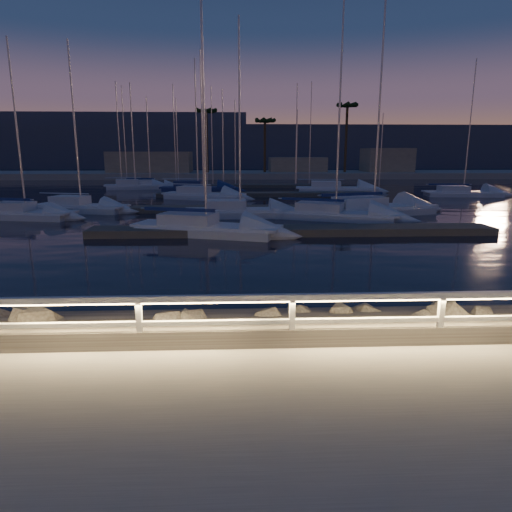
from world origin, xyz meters
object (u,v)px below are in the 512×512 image
at_px(sailboat_g, 371,208).
at_px(sailboat_i, 134,186).
at_px(sailboat_a, 79,206).
at_px(sailboat_h, 332,213).
at_px(sailboat_m, 149,186).
at_px(sailboat_l, 461,192).
at_px(guard_rail, 389,307).
at_px(sailboat_e, 24,213).
at_px(sailboat_j, 202,195).
at_px(sailboat_k, 334,188).
at_px(sailboat_c, 203,227).
at_px(sailboat_f, 237,211).
at_px(sailboat_n, 196,188).

xyz_separation_m(sailboat_g, sailboat_i, (-22.03, 24.27, -0.03)).
bearing_deg(sailboat_a, sailboat_h, 0.18).
bearing_deg(sailboat_m, sailboat_l, -20.72).
relative_size(guard_rail, sailboat_e, 3.83).
xyz_separation_m(sailboat_e, sailboat_g, (23.88, 1.08, 0.05)).
bearing_deg(sailboat_l, guard_rail, -111.83).
bearing_deg(sailboat_m, sailboat_j, -62.63).
relative_size(sailboat_g, sailboat_h, 1.13).
height_order(sailboat_g, sailboat_m, sailboat_g).
bearing_deg(guard_rail, sailboat_k, 79.43).
relative_size(sailboat_h, sailboat_l, 1.06).
bearing_deg(sailboat_a, sailboat_g, 7.91).
xyz_separation_m(sailboat_a, sailboat_h, (18.17, -4.63, -0.02)).
relative_size(sailboat_c, sailboat_f, 1.05).
xyz_separation_m(sailboat_h, sailboat_k, (4.50, 20.70, 0.04)).
bearing_deg(sailboat_n, sailboat_k, -0.39).
xyz_separation_m(sailboat_l, sailboat_m, (-33.51, 11.21, 0.01)).
bearing_deg(sailboat_g, sailboat_h, -163.09).
distance_m(sailboat_h, sailboat_n, 24.47).
height_order(guard_rail, sailboat_e, sailboat_e).
bearing_deg(sailboat_e, sailboat_c, -15.23).
bearing_deg(sailboat_g, sailboat_e, 165.54).
distance_m(sailboat_e, sailboat_i, 25.42).
xyz_separation_m(sailboat_f, sailboat_h, (6.34, -1.40, -0.02)).
height_order(sailboat_j, sailboat_m, sailboat_j).
distance_m(sailboat_c, sailboat_l, 32.47).
xyz_separation_m(sailboat_e, sailboat_j, (10.98, 12.79, 0.02)).
height_order(sailboat_l, sailboat_n, sailboat_n).
xyz_separation_m(sailboat_f, sailboat_m, (-10.71, 25.43, -0.03)).
bearing_deg(sailboat_c, sailboat_l, 58.07).
distance_m(sailboat_j, sailboat_k, 15.74).
bearing_deg(sailboat_l, sailboat_m, 167.79).
bearing_deg(sailboat_f, sailboat_h, -13.81).
bearing_deg(sailboat_i, guard_rail, -83.26).
relative_size(sailboat_e, sailboat_h, 0.82).
bearing_deg(sailboat_i, sailboat_m, 1.38).
bearing_deg(sailboat_a, guard_rail, -46.05).
xyz_separation_m(sailboat_g, sailboat_j, (-12.90, 11.71, -0.03)).
bearing_deg(sailboat_f, sailboat_m, 111.47).
relative_size(sailboat_h, sailboat_j, 1.04).
height_order(sailboat_e, sailboat_k, sailboat_k).
relative_size(guard_rail, sailboat_g, 2.77).
height_order(sailboat_i, sailboat_k, sailboat_k).
height_order(sailboat_c, sailboat_i, sailboat_c).
bearing_deg(sailboat_h, sailboat_l, 66.88).
bearing_deg(sailboat_k, sailboat_h, -93.95).
xyz_separation_m(sailboat_e, sailboat_i, (1.85, 25.35, 0.02)).
height_order(sailboat_a, sailboat_g, sailboat_g).
relative_size(sailboat_f, sailboat_m, 1.19).
distance_m(sailboat_e, sailboat_n, 23.00).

